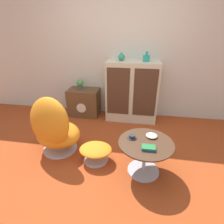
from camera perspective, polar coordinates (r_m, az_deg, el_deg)
name	(u,v)px	position (r m, az deg, el deg)	size (l,w,h in m)	color
ground_plane	(102,163)	(2.56, -3.15, -16.34)	(12.00, 12.00, 0.00)	#9E3D19
wall_back	(119,52)	(3.61, 2.46, 19.09)	(6.40, 0.06, 2.60)	beige
sideboard	(132,92)	(3.48, 6.54, 6.64)	(0.99, 0.47, 1.17)	beige
tv_console	(84,102)	(3.79, -9.05, 3.20)	(0.64, 0.43, 0.57)	brown
egg_chair	(54,128)	(2.67, -18.44, -5.10)	(0.86, 0.83, 0.92)	#B7B7BC
ottoman	(96,151)	(2.52, -5.34, -12.49)	(0.46, 0.39, 0.23)	#B7B7BC
coffee_table	(145,152)	(2.28, 10.73, -12.65)	(0.68, 0.68, 0.46)	#B7B7BC
vase_leftmost	(122,57)	(3.35, 3.12, 17.44)	(0.13, 0.13, 0.14)	#2D8E6B
vase_inner_left	(146,58)	(3.33, 11.15, 16.91)	(0.12, 0.12, 0.18)	teal
potted_plant	(80,84)	(3.68, -10.37, 9.07)	(0.14, 0.14, 0.21)	#4C4C51
teacup	(132,137)	(2.24, 6.57, -8.04)	(0.13, 0.13, 0.05)	#2D2D33
book_stack	(149,148)	(2.08, 11.85, -11.37)	(0.16, 0.10, 0.04)	#1E478C
bowl	(152,136)	(2.30, 12.83, -7.51)	(0.15, 0.15, 0.04)	beige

